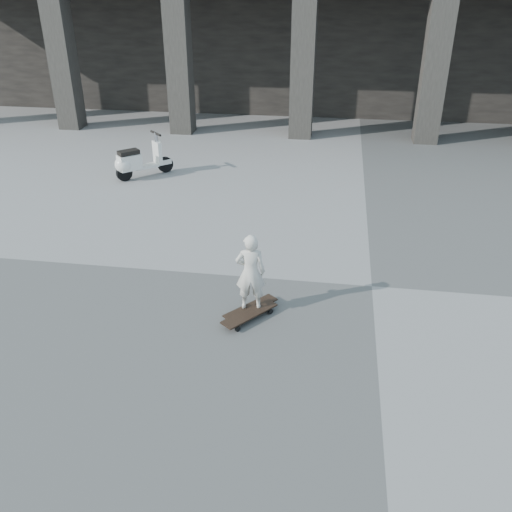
# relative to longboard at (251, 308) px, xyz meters

# --- Properties ---
(ground) EXTENTS (90.00, 90.00, 0.00)m
(ground) POSITION_rel_longboard_xyz_m (1.74, 1.00, -0.07)
(ground) COLOR #4D4D4B
(ground) RESTS_ON ground
(colonnade) EXTENTS (28.00, 8.82, 6.00)m
(colonnade) POSITION_rel_longboard_xyz_m (1.74, 14.76, 2.96)
(colonnade) COLOR black
(colonnade) RESTS_ON ground
(longboard) EXTENTS (0.72, 0.80, 0.09)m
(longboard) POSITION_rel_longboard_xyz_m (0.00, 0.00, 0.00)
(longboard) COLOR black
(longboard) RESTS_ON ground
(skateboard_spare) EXTENTS (0.73, 0.84, 0.11)m
(skateboard_spare) POSITION_rel_longboard_xyz_m (0.01, -0.18, 0.01)
(skateboard_spare) COLOR black
(skateboard_spare) RESTS_ON ground
(child) EXTENTS (0.45, 0.33, 1.14)m
(child) POSITION_rel_longboard_xyz_m (0.00, 0.00, 0.59)
(child) COLOR beige
(child) RESTS_ON longboard
(scooter) EXTENTS (1.13, 1.11, 1.01)m
(scooter) POSITION_rel_longboard_xyz_m (-3.59, 5.22, 0.33)
(scooter) COLOR black
(scooter) RESTS_ON ground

